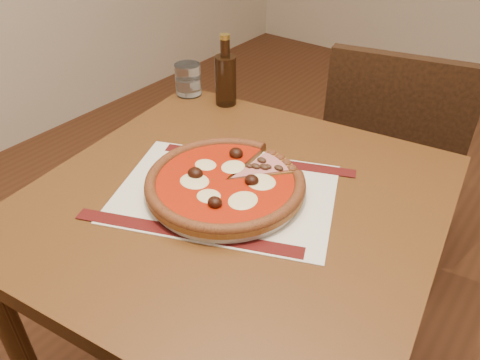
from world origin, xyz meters
name	(u,v)px	position (x,y,z in m)	size (l,w,h in m)	color
table	(234,234)	(-0.65, 0.17, 0.65)	(0.90, 0.90, 0.75)	#5B3515
chair_far	(390,156)	(-0.57, 0.91, 0.50)	(0.50, 0.50, 0.88)	black
placemat	(226,193)	(-0.67, 0.17, 0.75)	(0.44, 0.31, 0.00)	beige
plate	(225,189)	(-0.67, 0.17, 0.76)	(0.31, 0.31, 0.02)	white
pizza	(225,181)	(-0.67, 0.17, 0.78)	(0.33, 0.33, 0.04)	#985924
ham_slice	(268,172)	(-0.62, 0.25, 0.78)	(0.10, 0.14, 0.02)	#985924
water_glass	(188,79)	(-1.05, 0.48, 0.79)	(0.07, 0.07, 0.09)	white
bottle	(226,78)	(-0.93, 0.49, 0.83)	(0.06, 0.06, 0.19)	black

